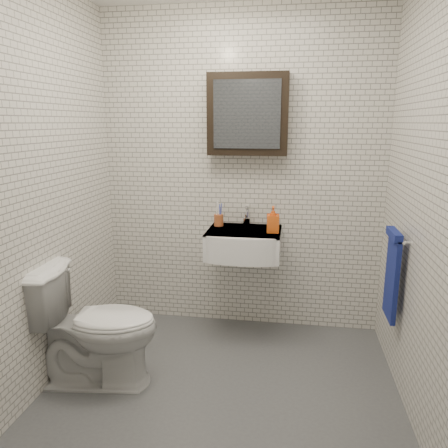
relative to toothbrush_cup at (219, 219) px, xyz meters
name	(u,v)px	position (x,y,z in m)	size (l,w,h in m)	color
ground	(221,389)	(0.16, -0.88, -0.90)	(2.20, 2.00, 0.01)	#4B4E53
room_shell	(221,155)	(0.16, -0.88, 0.57)	(2.22, 2.02, 2.51)	silver
washbasin	(244,243)	(0.21, -0.15, -0.14)	(0.55, 0.50, 0.20)	white
faucet	(247,217)	(0.21, 0.05, 0.02)	(0.06, 0.20, 0.15)	silver
mirror_cabinet	(248,115)	(0.21, 0.04, 0.80)	(0.60, 0.15, 0.60)	black
towel_rail	(392,271)	(1.21, -0.53, -0.18)	(0.09, 0.30, 0.58)	silver
toothbrush_cup	(219,219)	(0.00, 0.00, 0.00)	(0.09, 0.09, 0.20)	#A04E28
soap_bottle	(273,219)	(0.43, -0.14, 0.05)	(0.09, 0.09, 0.20)	orange
toilet	(95,325)	(-0.64, -0.91, -0.51)	(0.44, 0.77, 0.79)	white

